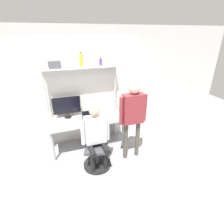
# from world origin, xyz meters

# --- Properties ---
(ground_plane) EXTENTS (12.00, 12.00, 0.00)m
(ground_plane) POSITION_xyz_m (0.00, 0.00, 0.00)
(ground_plane) COLOR gray
(wall_back) EXTENTS (8.00, 0.06, 2.70)m
(wall_back) POSITION_xyz_m (0.00, 0.78, 1.35)
(wall_back) COLOR silver
(wall_back) RESTS_ON ground_plane
(desk) EXTENTS (1.71, 0.73, 0.73)m
(desk) POSITION_xyz_m (0.00, 0.38, 0.66)
(desk) COLOR beige
(desk) RESTS_ON ground_plane
(shelf_unit) EXTENTS (1.62, 0.24, 1.87)m
(shelf_unit) POSITION_xyz_m (0.00, 0.61, 1.55)
(shelf_unit) COLOR silver
(shelf_unit) RESTS_ON ground_plane
(monitor) EXTENTS (0.62, 0.17, 0.50)m
(monitor) POSITION_xyz_m (-0.38, 0.60, 1.02)
(monitor) COLOR black
(monitor) RESTS_ON desk
(laptop) EXTENTS (0.32, 0.22, 0.23)m
(laptop) POSITION_xyz_m (0.06, 0.28, 0.80)
(laptop) COLOR #333338
(laptop) RESTS_ON desk
(cell_phone) EXTENTS (0.07, 0.15, 0.01)m
(cell_phone) POSITION_xyz_m (0.35, 0.21, 0.74)
(cell_phone) COLOR #264C8C
(cell_phone) RESTS_ON desk
(office_chair) EXTENTS (0.57, 0.57, 0.94)m
(office_chair) POSITION_xyz_m (0.04, -0.34, 0.29)
(office_chair) COLOR black
(office_chair) RESTS_ON ground_plane
(person_seated) EXTENTS (0.57, 0.46, 1.35)m
(person_seated) POSITION_xyz_m (0.03, -0.39, 0.80)
(person_seated) COLOR black
(person_seated) RESTS_ON ground_plane
(person_standing) EXTENTS (0.59, 0.23, 1.71)m
(person_standing) POSITION_xyz_m (0.82, -0.32, 1.10)
(person_standing) COLOR #4C473D
(person_standing) RESTS_ON ground_plane
(bottle_amber) EXTENTS (0.08, 0.08, 0.30)m
(bottle_amber) POSITION_xyz_m (0.02, 0.61, 2.00)
(bottle_amber) COLOR gold
(bottle_amber) RESTS_ON shelf_unit
(bottle_purple) EXTENTS (0.07, 0.07, 0.18)m
(bottle_purple) POSITION_xyz_m (0.44, 0.61, 1.94)
(bottle_purple) COLOR #593372
(bottle_purple) RESTS_ON shelf_unit
(storage_box) EXTENTS (0.24, 0.19, 0.15)m
(storage_box) POSITION_xyz_m (-0.53, 0.61, 1.95)
(storage_box) COLOR #4C4C51
(storage_box) RESTS_ON shelf_unit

